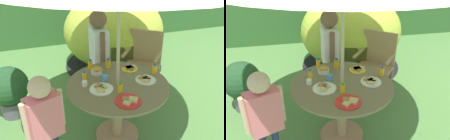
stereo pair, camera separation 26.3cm
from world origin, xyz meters
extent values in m
cube|color=#548442|center=(0.00, 0.00, -0.01)|extent=(10.00, 10.00, 0.02)
cube|color=#33602D|center=(0.00, 3.59, 0.83)|extent=(9.00, 0.70, 1.65)
cylinder|color=tan|center=(0.00, 0.00, 0.01)|extent=(0.53, 0.53, 0.03)
cylinder|color=tan|center=(0.00, 0.00, 0.36)|extent=(0.12, 0.12, 0.71)
cylinder|color=#75664C|center=(0.00, 0.00, 0.72)|extent=(1.11, 1.11, 0.03)
cylinder|color=#B7AD8C|center=(0.00, 0.00, 1.07)|extent=(0.04, 0.04, 2.14)
cylinder|color=tan|center=(0.36, 0.80, 0.21)|extent=(0.04, 0.04, 0.42)
cylinder|color=tan|center=(0.72, 0.50, 0.21)|extent=(0.04, 0.04, 0.42)
cylinder|color=tan|center=(0.61, 1.11, 0.21)|extent=(0.04, 0.04, 0.42)
cylinder|color=tan|center=(0.97, 0.81, 0.21)|extent=(0.04, 0.04, 0.42)
cube|color=tan|center=(0.66, 0.81, 0.44)|extent=(0.67, 0.66, 0.04)
cube|color=tan|center=(0.79, 0.96, 0.71)|extent=(0.42, 0.35, 0.50)
cube|color=tan|center=(0.48, 0.96, 0.66)|extent=(0.30, 0.36, 0.03)
cube|color=tan|center=(0.85, 0.66, 0.66)|extent=(0.30, 0.36, 0.03)
ellipsoid|color=#B2C63F|center=(0.58, 1.89, 0.68)|extent=(1.93, 1.76, 1.37)
cylinder|color=black|center=(0.58, 1.89, 0.01)|extent=(1.97, 1.97, 0.01)
cube|color=#3E4516|center=(0.54, 1.08, 0.38)|extent=(0.51, 0.06, 0.62)
cylinder|color=#595960|center=(-1.22, 0.82, 0.12)|extent=(0.32, 0.32, 0.23)
sphere|color=#234C28|center=(-1.22, 0.82, 0.45)|extent=(0.52, 0.52, 0.52)
cylinder|color=brown|center=(0.00, 0.85, 0.31)|extent=(0.08, 0.08, 0.61)
cylinder|color=brown|center=(0.00, 0.70, 0.31)|extent=(0.08, 0.08, 0.61)
cube|color=white|center=(0.00, 0.78, 0.87)|extent=(0.19, 0.35, 0.52)
cylinder|color=brown|center=(0.00, 0.98, 0.89)|extent=(0.07, 0.07, 0.46)
cylinder|color=brown|center=(0.00, 0.58, 0.89)|extent=(0.07, 0.07, 0.46)
sphere|color=brown|center=(0.00, 0.78, 1.24)|extent=(0.23, 0.23, 0.23)
cube|color=#EA727F|center=(-0.80, -0.31, 0.72)|extent=(0.33, 0.26, 0.43)
cylinder|color=#D8B293|center=(-0.95, -0.37, 0.74)|extent=(0.05, 0.05, 0.39)
cylinder|color=#D8B293|center=(-0.64, -0.25, 0.74)|extent=(0.05, 0.05, 0.39)
sphere|color=#D8B293|center=(-0.80, -0.31, 1.03)|extent=(0.19, 0.19, 0.19)
cylinder|color=white|center=(-0.16, 0.29, 0.76)|extent=(0.14, 0.14, 0.05)
ellipsoid|color=gold|center=(-0.16, 0.29, 0.80)|extent=(0.11, 0.11, 0.03)
cylinder|color=red|center=(-0.02, -0.35, 0.74)|extent=(0.25, 0.25, 0.01)
cube|color=tan|center=(0.03, -0.36, 0.76)|extent=(0.11, 0.11, 0.02)
cube|color=#9E7547|center=(-0.04, -0.33, 0.76)|extent=(0.08, 0.08, 0.02)
cube|color=tan|center=(-0.05, -0.39, 0.76)|extent=(0.09, 0.09, 0.02)
cylinder|color=white|center=(-0.20, -0.06, 0.74)|extent=(0.25, 0.25, 0.01)
cube|color=tan|center=(-0.18, -0.06, 0.76)|extent=(0.08, 0.08, 0.02)
cube|color=#9E7547|center=(-0.22, -0.02, 0.76)|extent=(0.11, 0.11, 0.02)
cube|color=tan|center=(-0.22, -0.10, 0.76)|extent=(0.08, 0.08, 0.02)
cylinder|color=white|center=(0.32, -0.03, 0.74)|extent=(0.23, 0.23, 0.01)
cube|color=tan|center=(0.34, -0.03, 0.76)|extent=(0.10, 0.10, 0.02)
cube|color=#9E7547|center=(0.30, 0.00, 0.76)|extent=(0.11, 0.11, 0.02)
cube|color=tan|center=(0.31, -0.06, 0.76)|extent=(0.12, 0.12, 0.02)
cylinder|color=yellow|center=(0.25, 0.27, 0.74)|extent=(0.20, 0.20, 0.01)
cube|color=tan|center=(0.29, 0.28, 0.76)|extent=(0.12, 0.12, 0.02)
cube|color=#9E7547|center=(0.24, 0.31, 0.76)|extent=(0.11, 0.11, 0.02)
cube|color=tan|center=(0.23, 0.27, 0.76)|extent=(0.10, 0.10, 0.02)
cube|color=#9E7547|center=(0.25, 0.25, 0.76)|extent=(0.11, 0.11, 0.02)
cylinder|color=yellow|center=(-0.20, 0.43, 0.79)|extent=(0.05, 0.05, 0.11)
cylinder|color=blue|center=(-0.20, 0.43, 0.85)|extent=(0.04, 0.04, 0.02)
cylinder|color=yellow|center=(0.02, 0.40, 0.79)|extent=(0.06, 0.06, 0.10)
cylinder|color=blue|center=(0.02, 0.40, 0.85)|extent=(0.04, 0.04, 0.02)
cylinder|color=yellow|center=(-0.03, -0.16, 0.78)|extent=(0.05, 0.05, 0.09)
cylinder|color=green|center=(-0.03, -0.16, 0.84)|extent=(0.03, 0.03, 0.02)
cylinder|color=yellow|center=(-0.33, 0.19, 0.78)|extent=(0.04, 0.04, 0.09)
cylinder|color=blue|center=(-0.33, 0.19, 0.84)|extent=(0.03, 0.03, 0.02)
cylinder|color=yellow|center=(0.49, 0.10, 0.79)|extent=(0.05, 0.05, 0.10)
cylinder|color=blue|center=(0.49, 0.10, 0.84)|extent=(0.04, 0.04, 0.02)
cylinder|color=white|center=(-0.35, 0.07, 0.76)|extent=(0.06, 0.06, 0.06)
cylinder|color=#4C99D8|center=(-0.12, 0.11, 0.77)|extent=(0.07, 0.07, 0.07)
camera|label=1|loc=(-0.73, -2.04, 2.05)|focal=37.17mm
camera|label=2|loc=(-0.48, -2.10, 2.05)|focal=37.17mm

